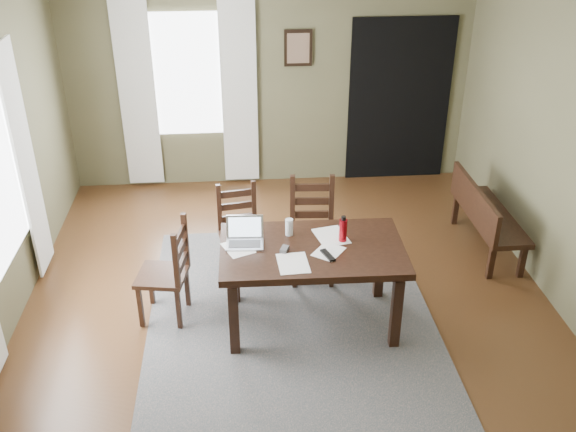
{
  "coord_description": "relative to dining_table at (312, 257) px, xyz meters",
  "views": [
    {
      "loc": [
        -0.43,
        -4.76,
        3.66
      ],
      "look_at": [
        0.0,
        0.3,
        0.9
      ],
      "focal_mm": 40.0,
      "sensor_mm": 36.0,
      "label": 1
    }
  ],
  "objects": [
    {
      "name": "ground",
      "position": [
        -0.18,
        0.09,
        -0.71
      ],
      "size": [
        5.0,
        6.0,
        0.01
      ],
      "color": "#492C16"
    },
    {
      "name": "room_shell",
      "position": [
        -0.18,
        0.09,
        1.1
      ],
      "size": [
        5.02,
        6.02,
        2.71
      ],
      "color": "brown",
      "rests_on": "ground"
    },
    {
      "name": "rug",
      "position": [
        -0.18,
        0.09,
        -0.7
      ],
      "size": [
        2.6,
        3.2,
        0.01
      ],
      "color": "#484848",
      "rests_on": "ground"
    },
    {
      "name": "dining_table",
      "position": [
        0.0,
        0.0,
        0.0
      ],
      "size": [
        1.6,
        0.98,
        0.79
      ],
      "rotation": [
        0.0,
        0.0,
        -0.02
      ],
      "color": "black",
      "rests_on": "rug"
    },
    {
      "name": "chair_end",
      "position": [
        -1.27,
        0.19,
        -0.22
      ],
      "size": [
        0.49,
        0.49,
        0.98
      ],
      "rotation": [
        0.0,
        0.0,
        -1.74
      ],
      "color": "black",
      "rests_on": "rug"
    },
    {
      "name": "chair_back_left",
      "position": [
        -0.61,
        0.89,
        -0.24
      ],
      "size": [
        0.47,
        0.48,
        0.94
      ],
      "rotation": [
        0.0,
        0.0,
        0.17
      ],
      "color": "black",
      "rests_on": "rug"
    },
    {
      "name": "chair_back_right",
      "position": [
        0.1,
        0.79,
        -0.2
      ],
      "size": [
        0.48,
        0.48,
        1.03
      ],
      "rotation": [
        0.0,
        0.0,
        -0.06
      ],
      "color": "black",
      "rests_on": "rug"
    },
    {
      "name": "bench",
      "position": [
        1.98,
        1.13,
        -0.26
      ],
      "size": [
        0.43,
        1.33,
        0.75
      ],
      "rotation": [
        0.0,
        0.0,
        1.57
      ],
      "color": "black",
      "rests_on": "ground"
    },
    {
      "name": "laptop",
      "position": [
        -0.57,
        0.13,
        0.15
      ],
      "size": [
        0.34,
        0.27,
        0.22
      ],
      "rotation": [
        0.0,
        0.0,
        -0.06
      ],
      "color": "#B7B7BC",
      "rests_on": "dining_table"
    },
    {
      "name": "computer_mouse",
      "position": [
        -0.24,
        -0.04,
        0.11
      ],
      "size": [
        0.09,
        0.11,
        0.03
      ],
      "primitive_type": "cube",
      "rotation": [
        0.0,
        0.0,
        -0.37
      ],
      "color": "#3F3F42",
      "rests_on": "dining_table"
    },
    {
      "name": "tv_remote",
      "position": [
        0.11,
        -0.16,
        0.11
      ],
      "size": [
        0.11,
        0.19,
        0.02
      ],
      "primitive_type": "cube",
      "rotation": [
        0.0,
        0.0,
        0.34
      ],
      "color": "black",
      "rests_on": "dining_table"
    },
    {
      "name": "drinking_glass",
      "position": [
        -0.18,
        0.23,
        0.17
      ],
      "size": [
        0.08,
        0.08,
        0.15
      ],
      "primitive_type": "cylinder",
      "rotation": [
        0.0,
        0.0,
        -0.13
      ],
      "color": "silver",
      "rests_on": "dining_table"
    },
    {
      "name": "water_bottle",
      "position": [
        0.28,
        0.08,
        0.21
      ],
      "size": [
        0.09,
        0.09,
        0.24
      ],
      "rotation": [
        0.0,
        0.0,
        0.31
      ],
      "color": "maroon",
      "rests_on": "dining_table"
    },
    {
      "name": "paper_a",
      "position": [
        -0.64,
        0.03,
        0.1
      ],
      "size": [
        0.31,
        0.34,
        0.0
      ],
      "primitive_type": "cube",
      "rotation": [
        0.0,
        0.0,
        0.41
      ],
      "color": "white",
      "rests_on": "dining_table"
    },
    {
      "name": "paper_b",
      "position": [
        0.13,
        -0.09,
        0.1
      ],
      "size": [
        0.32,
        0.34,
        0.0
      ],
      "primitive_type": "cube",
      "rotation": [
        0.0,
        0.0,
        -0.64
      ],
      "color": "white",
      "rests_on": "dining_table"
    },
    {
      "name": "paper_d",
      "position": [
        0.19,
        0.17,
        0.1
      ],
      "size": [
        0.32,
        0.38,
        0.0
      ],
      "primitive_type": "cube",
      "rotation": [
        0.0,
        0.0,
        0.22
      ],
      "color": "white",
      "rests_on": "dining_table"
    },
    {
      "name": "paper_e",
      "position": [
        -0.19,
        -0.24,
        0.1
      ],
      "size": [
        0.27,
        0.34,
        0.0
      ],
      "primitive_type": "cube",
      "rotation": [
        0.0,
        0.0,
        0.06
      ],
      "color": "white",
      "rests_on": "dining_table"
    },
    {
      "name": "window_back",
      "position": [
        -1.18,
        3.06,
        0.75
      ],
      "size": [
        1.0,
        0.01,
        1.5
      ],
      "color": "white",
      "rests_on": "ground"
    },
    {
      "name": "curtain_left_far",
      "position": [
        -2.62,
        1.11,
        0.5
      ],
      "size": [
        0.03,
        0.48,
        2.3
      ],
      "color": "silver",
      "rests_on": "ground"
    },
    {
      "name": "curtain_back_left",
      "position": [
        -1.8,
        3.03,
        0.5
      ],
      "size": [
        0.44,
        0.03,
        2.3
      ],
      "color": "silver",
      "rests_on": "ground"
    },
    {
      "name": "curtain_back_right",
      "position": [
        -0.56,
        3.03,
        0.5
      ],
      "size": [
        0.44,
        0.03,
        2.3
      ],
      "color": "silver",
      "rests_on": "ground"
    },
    {
      "name": "framed_picture",
      "position": [
        0.17,
        3.06,
        1.05
      ],
      "size": [
        0.34,
        0.03,
        0.44
      ],
      "color": "black",
      "rests_on": "ground"
    },
    {
      "name": "doorway_back",
      "position": [
        1.47,
        3.06,
        0.35
      ],
      "size": [
        1.3,
        0.03,
        2.1
      ],
      "color": "black",
      "rests_on": "ground"
    }
  ]
}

